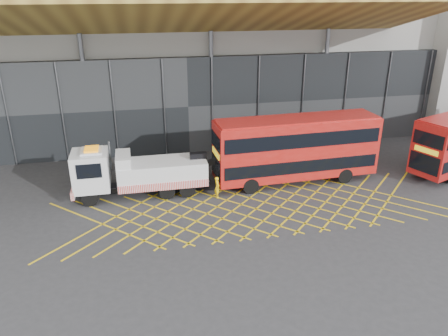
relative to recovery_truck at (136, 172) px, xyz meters
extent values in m
plane|color=#2B2C2E|center=(2.62, -3.66, -1.69)|extent=(120.00, 120.00, 0.00)
cube|color=gold|center=(-2.18, -3.66, -1.69)|extent=(7.16, 7.16, 0.01)
cube|color=gold|center=(-2.18, -3.66, -1.69)|extent=(7.16, 7.16, 0.01)
cube|color=gold|center=(-0.58, -3.66, -1.69)|extent=(7.16, 7.16, 0.01)
cube|color=gold|center=(-0.58, -3.66, -1.69)|extent=(7.16, 7.16, 0.01)
cube|color=gold|center=(1.02, -3.66, -1.69)|extent=(7.16, 7.16, 0.01)
cube|color=gold|center=(1.02, -3.66, -1.69)|extent=(7.16, 7.16, 0.01)
cube|color=gold|center=(2.62, -3.66, -1.69)|extent=(7.16, 7.16, 0.01)
cube|color=gold|center=(2.62, -3.66, -1.69)|extent=(7.16, 7.16, 0.01)
cube|color=gold|center=(4.22, -3.66, -1.69)|extent=(7.16, 7.16, 0.01)
cube|color=gold|center=(4.22, -3.66, -1.69)|extent=(7.16, 7.16, 0.01)
cube|color=gold|center=(5.82, -3.66, -1.69)|extent=(7.16, 7.16, 0.01)
cube|color=gold|center=(5.82, -3.66, -1.69)|extent=(7.16, 7.16, 0.01)
cube|color=gold|center=(7.42, -3.66, -1.69)|extent=(7.16, 7.16, 0.01)
cube|color=gold|center=(7.42, -3.66, -1.69)|extent=(7.16, 7.16, 0.01)
cube|color=gold|center=(9.02, -3.66, -1.69)|extent=(7.16, 7.16, 0.01)
cube|color=gold|center=(9.02, -3.66, -1.69)|extent=(7.16, 7.16, 0.01)
cube|color=gold|center=(10.62, -3.66, -1.69)|extent=(7.16, 7.16, 0.01)
cube|color=gold|center=(10.62, -3.66, -1.69)|extent=(7.16, 7.16, 0.01)
cube|color=gold|center=(12.22, -3.66, -1.69)|extent=(7.16, 7.16, 0.01)
cube|color=gold|center=(12.22, -3.66, -1.69)|extent=(7.16, 7.16, 0.01)
cube|color=gold|center=(13.82, -3.66, -1.69)|extent=(7.16, 7.16, 0.01)
cube|color=gold|center=(13.82, -3.66, -1.69)|extent=(7.16, 7.16, 0.01)
cube|color=gold|center=(15.42, -3.66, -1.69)|extent=(7.16, 7.16, 0.01)
cube|color=gold|center=(15.42, -3.66, -1.69)|extent=(7.16, 7.16, 0.01)
cube|color=gold|center=(17.02, -3.66, -1.69)|extent=(7.16, 7.16, 0.01)
cube|color=gold|center=(17.02, -3.66, -1.69)|extent=(7.16, 7.16, 0.01)
cube|color=gray|center=(4.62, 15.34, 7.31)|extent=(55.00, 14.00, 18.00)
cube|color=black|center=(4.62, 8.04, 2.31)|extent=(55.00, 0.80, 8.00)
cube|color=olive|center=(2.62, 4.34, 9.81)|extent=(40.00, 11.93, 4.07)
cylinder|color=#595B60|center=(-3.38, 7.84, 3.31)|extent=(0.36, 0.36, 10.00)
cylinder|color=#595B60|center=(6.62, 7.84, 3.31)|extent=(0.36, 0.36, 10.00)
cylinder|color=#595B60|center=(16.62, 7.84, 3.31)|extent=(0.36, 0.36, 10.00)
cube|color=black|center=(0.41, 0.01, -1.02)|extent=(9.17, 0.99, 0.34)
cube|color=white|center=(-2.87, 0.00, 0.38)|extent=(2.32, 2.42, 2.51)
cube|color=black|center=(-4.05, -0.01, 0.81)|extent=(0.05, 2.12, 1.06)
cube|color=red|center=(-4.07, -0.01, -0.87)|extent=(0.25, 2.51, 0.53)
cube|color=orange|center=(-2.68, 0.00, 1.86)|extent=(0.87, 1.16, 0.12)
cube|color=white|center=(1.76, 0.01, -0.10)|extent=(5.99, 2.43, 1.54)
cube|color=red|center=(1.77, -1.23, -0.68)|extent=(5.98, 0.08, 0.53)
cube|color=white|center=(-0.75, 0.00, 1.01)|extent=(0.97, 2.32, 0.68)
cube|color=black|center=(4.27, 0.02, 0.81)|extent=(1.16, 0.49, 0.48)
cube|color=black|center=(5.24, 0.02, 0.33)|extent=(2.11, 0.34, 1.04)
cylinder|color=black|center=(-3.06, -1.02, -1.16)|extent=(1.06, 0.34, 1.06)
cylinder|color=black|center=(-3.06, 1.01, -1.16)|extent=(1.06, 0.34, 1.06)
cylinder|color=black|center=(3.31, -1.00, -1.16)|extent=(1.06, 0.34, 1.06)
cylinder|color=black|center=(3.30, 1.03, -1.16)|extent=(1.06, 0.34, 1.06)
cylinder|color=#595B60|center=(-1.62, 0.96, 0.91)|extent=(0.14, 0.14, 2.12)
cube|color=#AD140F|center=(11.35, 0.04, 0.93)|extent=(11.84, 3.21, 4.14)
cube|color=black|center=(11.35, 0.04, -0.04)|extent=(11.37, 3.25, 0.91)
cube|color=black|center=(11.35, 0.04, 1.88)|extent=(11.37, 3.25, 1.01)
cube|color=black|center=(5.46, -0.21, 0.01)|extent=(0.16, 2.39, 1.39)
cube|color=black|center=(5.46, -0.21, 1.88)|extent=(0.16, 2.39, 1.01)
cube|color=yellow|center=(5.45, -0.21, 1.03)|extent=(0.14, 1.91, 0.37)
cube|color=#AD140F|center=(11.35, 0.04, 3.03)|extent=(11.60, 2.98, 0.13)
cylinder|color=black|center=(7.67, -1.33, -1.14)|extent=(1.12, 0.37, 1.11)
cylinder|color=black|center=(7.56, 1.09, -1.14)|extent=(1.12, 0.37, 1.11)
cylinder|color=black|center=(14.81, -1.03, -1.14)|extent=(1.12, 0.37, 1.11)
cylinder|color=black|center=(14.71, 1.39, -1.14)|extent=(1.12, 0.37, 1.11)
cube|color=black|center=(20.12, -2.36, -0.07)|extent=(0.90, 2.13, 1.32)
cube|color=black|center=(20.12, -2.36, 1.70)|extent=(0.90, 2.13, 0.96)
cube|color=yellow|center=(20.11, -2.36, 0.89)|extent=(0.73, 1.70, 0.35)
cylinder|color=black|center=(21.59, -0.54, -1.17)|extent=(1.09, 0.67, 1.05)
imported|color=yellow|center=(5.30, -1.48, -0.94)|extent=(0.36, 0.55, 1.50)
camera|label=1|loc=(0.34, -27.63, 11.54)|focal=35.00mm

